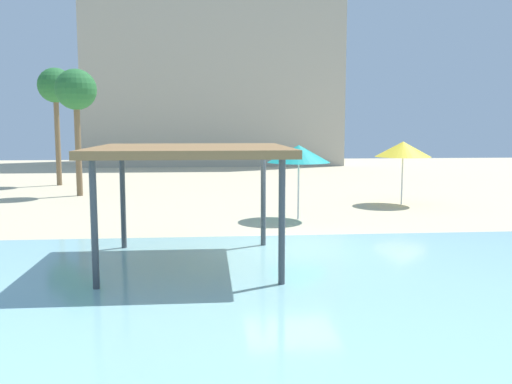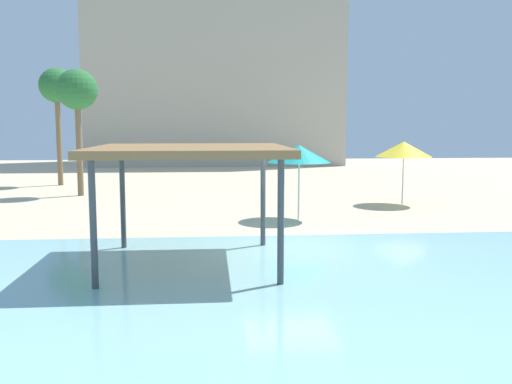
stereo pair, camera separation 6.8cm
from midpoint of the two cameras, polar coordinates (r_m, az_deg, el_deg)
The scene contains 8 objects.
ground_plane at distance 15.12m, azimuth 3.77°, elevation -5.77°, with size 80.00×80.00×0.00m, color beige.
lagoon_water at distance 10.15m, azimuth 8.28°, elevation -12.11°, with size 44.00×13.50×0.04m, color #8CC6CC.
shade_pavilion at distance 12.95m, azimuth -6.64°, elevation 3.97°, with size 4.47×4.47×2.83m.
beach_umbrella_teal_1 at distance 19.40m, azimuth 4.58°, elevation 3.96°, with size 2.22×2.22×2.64m.
beach_umbrella_yellow_2 at distance 23.83m, azimuth 15.13°, elevation 4.29°, with size 2.32×2.32×2.65m.
palm_tree_1 at distance 27.34m, azimuth -17.97°, elevation 9.79°, with size 1.90×1.90×5.94m.
palm_tree_2 at distance 32.58m, azimuth -19.87°, elevation 10.06°, with size 1.90×1.90×6.46m.
hotel_block_0 at distance 49.68m, azimuth -4.17°, elevation 13.47°, with size 21.11×9.80×18.04m, color #B2A893.
Camera 2 is at (-2.19, -14.59, 3.31)m, focal length 38.63 mm.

